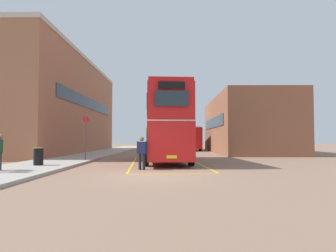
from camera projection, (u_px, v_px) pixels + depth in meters
ground_plane at (163, 156)px, 26.87m from camera, size 135.60×135.60×0.00m
sidewalk_left at (97, 154)px, 29.34m from camera, size 4.00×57.60×0.14m
brick_building_left at (64, 106)px, 32.46m from camera, size 5.60×25.00×10.05m
depot_building_right at (245, 125)px, 33.73m from camera, size 7.24×17.31×6.05m
double_decker_bus at (166, 124)px, 20.17m from camera, size 3.41×10.11×4.75m
single_deck_bus at (187, 138)px, 40.01m from camera, size 3.38×8.57×3.02m
pedestrian_boarding at (142, 151)px, 14.92m from camera, size 0.54×0.34×1.64m
pedestrian_waiting_near at (0, 149)px, 13.40m from camera, size 0.43×0.51×1.62m
litter_bin at (38, 156)px, 15.95m from camera, size 0.53×0.53×0.94m
bus_stop_sign at (86, 134)px, 20.33m from camera, size 0.44×0.08×2.93m
bay_marking_yellow at (166, 164)px, 18.19m from camera, size 5.16×12.28×0.01m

